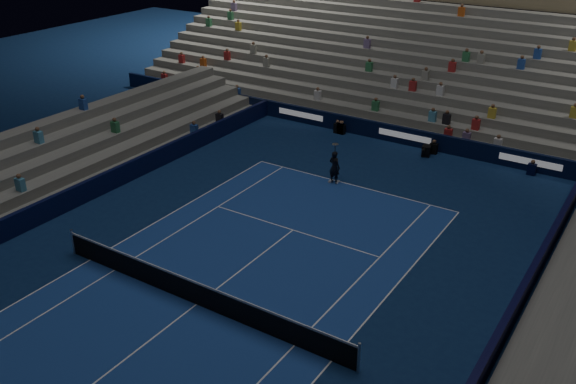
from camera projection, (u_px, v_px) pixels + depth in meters
The scene contains 8 objects.
ground at pixel (197, 304), 22.30m from camera, with size 90.00×90.00×0.00m, color #0B1F47.
court_surface at pixel (197, 304), 22.30m from camera, with size 10.97×23.77×0.01m, color navy.
sponsor_barrier_far at pixel (406, 136), 36.09m from camera, with size 44.00×0.25×1.00m, color black.
sponsor_barrier_west at pixel (21, 222), 26.81m from camera, with size 0.25×37.00×1.00m, color black.
grandstand_main at pixel (465, 54), 41.96m from camera, with size 44.00×15.20×11.20m.
tennis_net at pixel (196, 293), 22.08m from camera, with size 12.90×0.10×1.10m.
tennis_player at pixel (334, 167), 31.18m from camera, with size 0.62×0.40×1.69m, color black.
broadcast_camera at pixel (426, 151), 34.56m from camera, with size 0.54×0.94×0.59m.
Camera 1 is at (12.65, -13.67, 13.31)m, focal length 39.20 mm.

